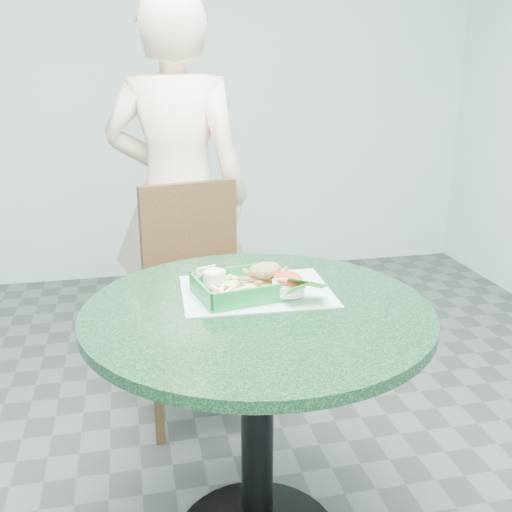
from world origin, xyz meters
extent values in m
cube|color=silver|center=(0.00, 2.50, 1.40)|extent=(4.00, 0.04, 2.80)
cylinder|color=black|center=(0.00, 0.00, 0.38)|extent=(0.09, 0.09, 0.70)
cylinder|color=#2E4836|center=(0.00, 0.00, 0.73)|extent=(0.93, 0.93, 0.03)
cube|color=black|center=(-0.08, 0.74, 0.45)|extent=(0.40, 0.40, 0.04)
cube|color=black|center=(-0.08, 0.92, 0.70)|extent=(0.40, 0.04, 0.46)
cube|color=black|center=(-0.25, 0.56, 0.21)|extent=(0.04, 0.04, 0.43)
cube|color=black|center=(0.09, 0.56, 0.21)|extent=(0.04, 0.04, 0.43)
cube|color=black|center=(-0.25, 0.91, 0.21)|extent=(0.04, 0.04, 0.43)
cube|color=black|center=(0.09, 0.91, 0.21)|extent=(0.04, 0.04, 0.43)
imported|color=beige|center=(-0.11, 1.09, 0.94)|extent=(0.79, 0.64, 1.87)
cube|color=#A5C6C0|center=(0.02, 0.11, 0.75)|extent=(0.43, 0.33, 0.00)
cube|color=#167D31|center=(-0.02, 0.09, 0.76)|extent=(0.25, 0.19, 0.01)
cube|color=white|center=(-0.02, 0.09, 0.76)|extent=(0.24, 0.17, 0.00)
cube|color=#167D31|center=(-0.02, 0.18, 0.78)|extent=(0.25, 0.01, 0.04)
cube|color=#167D31|center=(-0.02, 0.00, 0.78)|extent=(0.25, 0.01, 0.04)
cube|color=#167D31|center=(0.10, 0.09, 0.78)|extent=(0.01, 0.19, 0.04)
cube|color=#167D31|center=(-0.14, 0.09, 0.78)|extent=(0.01, 0.19, 0.04)
cylinder|color=#D9B26C|center=(0.04, 0.08, 0.78)|extent=(0.13, 0.13, 0.02)
cylinder|color=silver|center=(-0.09, 0.13, 0.80)|extent=(0.06, 0.06, 0.03)
cylinder|color=white|center=(-0.09, 0.13, 0.82)|extent=(0.06, 0.06, 0.00)
cylinder|color=silver|center=(0.08, 0.02, 0.78)|extent=(0.09, 0.09, 0.03)
torus|color=beige|center=(0.08, 0.02, 0.80)|extent=(0.08, 0.08, 0.01)
cylinder|color=#B63827|center=(0.08, 0.02, 0.81)|extent=(0.07, 0.07, 0.01)
camera|label=1|loc=(-0.31, -1.43, 1.39)|focal=42.00mm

